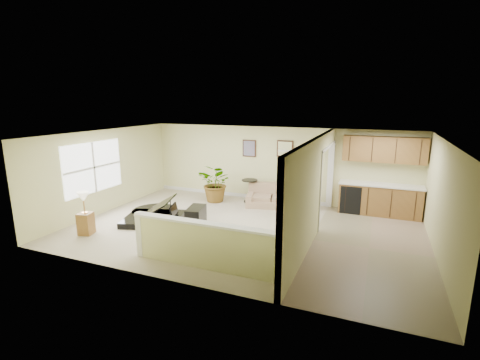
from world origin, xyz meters
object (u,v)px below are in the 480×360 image
at_px(piano_bench, 196,216).
at_px(loveseat, 272,195).
at_px(piano, 155,199).
at_px(palm_plant, 217,183).
at_px(small_plant, 315,202).
at_px(lamp_stand, 85,216).
at_px(accent_table, 250,188).

distance_m(piano_bench, loveseat, 2.93).
bearing_deg(piano, palm_plant, 53.27).
height_order(small_plant, lamp_stand, lamp_stand).
distance_m(piano, piano_bench, 1.35).
relative_size(loveseat, small_plant, 3.15).
xyz_separation_m(piano, palm_plant, (0.81, 2.34, 0.01)).
distance_m(accent_table, palm_plant, 1.12).
bearing_deg(palm_plant, small_plant, 6.92).
bearing_deg(palm_plant, piano_bench, -78.03).
bearing_deg(lamp_stand, accent_table, 56.10).
xyz_separation_m(piano, loveseat, (2.69, 2.61, -0.27)).
distance_m(piano, palm_plant, 2.48).
height_order(piano, small_plant, piano).
distance_m(loveseat, palm_plant, 1.92).
distance_m(palm_plant, lamp_stand, 4.31).
height_order(piano_bench, loveseat, loveseat).
relative_size(accent_table, lamp_stand, 0.69).
relative_size(piano, lamp_stand, 1.93).
xyz_separation_m(accent_table, palm_plant, (-1.05, -0.36, 0.14)).
bearing_deg(small_plant, lamp_stand, -139.69).
height_order(piano_bench, palm_plant, palm_plant).
bearing_deg(lamp_stand, piano_bench, 34.69).
xyz_separation_m(small_plant, lamp_stand, (-5.07, -4.30, 0.23)).
height_order(loveseat, small_plant, loveseat).
distance_m(piano, accent_table, 3.28).
xyz_separation_m(piano_bench, accent_table, (0.56, 2.67, 0.23)).
height_order(accent_table, small_plant, accent_table).
height_order(piano, loveseat, piano).
bearing_deg(lamp_stand, palm_plant, 65.03).
distance_m(accent_table, small_plant, 2.21).
bearing_deg(lamp_stand, small_plant, 40.31).
bearing_deg(small_plant, loveseat, -174.74).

